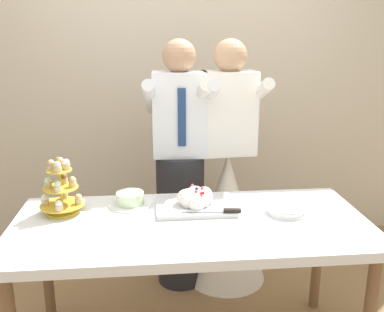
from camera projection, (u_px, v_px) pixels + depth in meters
The scene contains 8 objects.
rear_wall at pixel (174, 65), 3.36m from camera, with size 5.20×0.10×2.90m, color beige.
dessert_table at pixel (191, 235), 2.17m from camera, with size 1.80×0.80×0.78m.
cupcake_stand at pixel (61, 191), 2.22m from camera, with size 0.23×0.23×0.31m.
main_cake_tray at pixel (195, 200), 2.30m from camera, with size 0.43×0.31×0.13m.
plate_stack at pixel (286, 209), 2.24m from camera, with size 0.20×0.20×0.04m.
round_cake at pixel (130, 200), 2.34m from camera, with size 0.24×0.24×0.08m.
person_groom at pixel (180, 180), 2.84m from camera, with size 0.48×0.51×1.66m.
person_bride at pixel (227, 201), 2.92m from camera, with size 0.56×0.56×1.66m.
Camera 1 is at (-0.18, -1.96, 1.68)m, focal length 39.82 mm.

